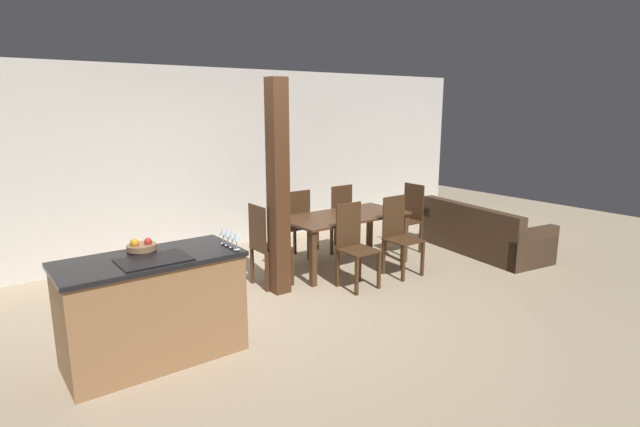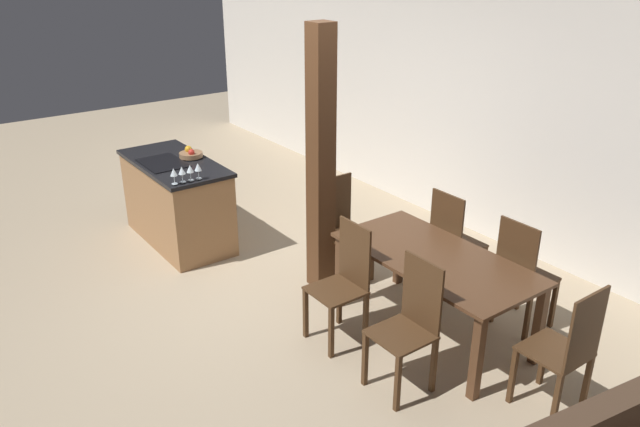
{
  "view_description": "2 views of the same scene",
  "coord_description": "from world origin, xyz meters",
  "px_view_note": "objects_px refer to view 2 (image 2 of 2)",
  "views": [
    {
      "loc": [
        -2.76,
        -4.26,
        2.18
      ],
      "look_at": [
        0.6,
        0.2,
        0.95
      ],
      "focal_mm": 28.0,
      "sensor_mm": 36.0,
      "label": 1
    },
    {
      "loc": [
        4.52,
        -2.65,
        3.05
      ],
      "look_at": [
        0.6,
        0.2,
        0.95
      ],
      "focal_mm": 35.0,
      "sensor_mm": 36.0,
      "label": 2
    }
  ],
  "objects_px": {
    "kitchen_island": "(177,201)",
    "fruit_bowl": "(191,154)",
    "dining_chair_far_right": "(522,273)",
    "dining_chair_near_right": "(409,324)",
    "dining_chair_foot_end": "(566,350)",
    "dining_chair_far_left": "(453,241)",
    "dining_table": "(435,267)",
    "wine_glass_far": "(190,169)",
    "wine_glass_near": "(174,173)",
    "dining_chair_head_end": "(342,227)",
    "dining_chair_near_left": "(344,281)",
    "wine_glass_end": "(198,167)",
    "wine_glass_middle": "(182,171)",
    "timber_post": "(321,164)"
  },
  "relations": [
    {
      "from": "dining_chair_far_left",
      "to": "timber_post",
      "type": "bearing_deg",
      "value": 47.67
    },
    {
      "from": "dining_chair_far_right",
      "to": "dining_table",
      "type": "bearing_deg",
      "value": 59.08
    },
    {
      "from": "wine_glass_far",
      "to": "wine_glass_near",
      "type": "bearing_deg",
      "value": -90.0
    },
    {
      "from": "dining_chair_far_left",
      "to": "dining_chair_head_end",
      "type": "xyz_separation_m",
      "value": [
        -0.85,
        -0.64,
        0.0
      ]
    },
    {
      "from": "wine_glass_far",
      "to": "dining_chair_far_right",
      "type": "relative_size",
      "value": 0.16
    },
    {
      "from": "dining_chair_far_right",
      "to": "dining_chair_near_left",
      "type": "bearing_deg",
      "value": 59.08
    },
    {
      "from": "dining_chair_far_right",
      "to": "dining_chair_far_left",
      "type": "bearing_deg",
      "value": 0.0
    },
    {
      "from": "wine_glass_end",
      "to": "dining_chair_far_right",
      "type": "relative_size",
      "value": 0.16
    },
    {
      "from": "wine_glass_middle",
      "to": "dining_chair_far_right",
      "type": "height_order",
      "value": "wine_glass_middle"
    },
    {
      "from": "kitchen_island",
      "to": "dining_chair_foot_end",
      "type": "bearing_deg",
      "value": 12.96
    },
    {
      "from": "dining_chair_near_right",
      "to": "dining_chair_foot_end",
      "type": "bearing_deg",
      "value": 37.07
    },
    {
      "from": "dining_chair_near_left",
      "to": "dining_chair_far_right",
      "type": "bearing_deg",
      "value": 59.08
    },
    {
      "from": "dining_chair_head_end",
      "to": "timber_post",
      "type": "distance_m",
      "value": 0.76
    },
    {
      "from": "dining_table",
      "to": "dining_chair_near_left",
      "type": "distance_m",
      "value": 0.76
    },
    {
      "from": "dining_chair_near_right",
      "to": "kitchen_island",
      "type": "bearing_deg",
      "value": -174.56
    },
    {
      "from": "dining_chair_head_end",
      "to": "dining_chair_foot_end",
      "type": "height_order",
      "value": "same"
    },
    {
      "from": "dining_chair_near_right",
      "to": "dining_chair_near_left",
      "type": "bearing_deg",
      "value": 180.0
    },
    {
      "from": "wine_glass_far",
      "to": "dining_chair_far_left",
      "type": "height_order",
      "value": "wine_glass_far"
    },
    {
      "from": "dining_chair_far_left",
      "to": "dining_chair_foot_end",
      "type": "xyz_separation_m",
      "value": [
        1.62,
        -0.64,
        0.0
      ]
    },
    {
      "from": "kitchen_island",
      "to": "fruit_bowl",
      "type": "height_order",
      "value": "fruit_bowl"
    },
    {
      "from": "wine_glass_end",
      "to": "dining_chair_far_right",
      "type": "height_order",
      "value": "wine_glass_end"
    },
    {
      "from": "wine_glass_near",
      "to": "dining_chair_near_right",
      "type": "relative_size",
      "value": 0.16
    },
    {
      "from": "dining_chair_near_left",
      "to": "dining_chair_far_left",
      "type": "height_order",
      "value": "same"
    },
    {
      "from": "dining_chair_near_left",
      "to": "dining_chair_far_left",
      "type": "xyz_separation_m",
      "value": [
        0.0,
        1.28,
        0.0
      ]
    },
    {
      "from": "fruit_bowl",
      "to": "dining_chair_far_left",
      "type": "bearing_deg",
      "value": 28.83
    },
    {
      "from": "wine_glass_end",
      "to": "timber_post",
      "type": "bearing_deg",
      "value": 34.58
    },
    {
      "from": "kitchen_island",
      "to": "timber_post",
      "type": "height_order",
      "value": "timber_post"
    },
    {
      "from": "wine_glass_near",
      "to": "kitchen_island",
      "type": "bearing_deg",
      "value": 157.22
    },
    {
      "from": "dining_chair_far_left",
      "to": "dining_chair_near_right",
      "type": "bearing_deg",
      "value": 120.92
    },
    {
      "from": "kitchen_island",
      "to": "dining_chair_far_right",
      "type": "xyz_separation_m",
      "value": [
        3.32,
        1.6,
        0.06
      ]
    },
    {
      "from": "wine_glass_middle",
      "to": "dining_chair_foot_end",
      "type": "relative_size",
      "value": 0.16
    },
    {
      "from": "wine_glass_far",
      "to": "dining_table",
      "type": "distance_m",
      "value": 2.54
    },
    {
      "from": "dining_chair_foot_end",
      "to": "wine_glass_far",
      "type": "bearing_deg",
      "value": -72.94
    },
    {
      "from": "fruit_bowl",
      "to": "dining_chair_far_left",
      "type": "distance_m",
      "value": 2.94
    },
    {
      "from": "dining_chair_near_left",
      "to": "kitchen_island",
      "type": "bearing_deg",
      "value": -172.93
    },
    {
      "from": "fruit_bowl",
      "to": "wine_glass_far",
      "type": "xyz_separation_m",
      "value": [
        0.67,
        -0.31,
        0.08
      ]
    },
    {
      "from": "dining_chair_near_right",
      "to": "wine_glass_far",
      "type": "bearing_deg",
      "value": -170.77
    },
    {
      "from": "wine_glass_middle",
      "to": "timber_post",
      "type": "xyz_separation_m",
      "value": [
        1.04,
        0.89,
        0.18
      ]
    },
    {
      "from": "wine_glass_middle",
      "to": "dining_chair_near_right",
      "type": "distance_m",
      "value": 2.74
    },
    {
      "from": "dining_chair_near_right",
      "to": "wine_glass_middle",
      "type": "bearing_deg",
      "value": -169.0
    },
    {
      "from": "dining_chair_far_right",
      "to": "kitchen_island",
      "type": "bearing_deg",
      "value": 25.77
    },
    {
      "from": "wine_glass_end",
      "to": "dining_chair_near_right",
      "type": "bearing_deg",
      "value": 7.44
    },
    {
      "from": "wine_glass_middle",
      "to": "dining_chair_far_right",
      "type": "bearing_deg",
      "value": 34.24
    },
    {
      "from": "dining_table",
      "to": "dining_chair_near_right",
      "type": "height_order",
      "value": "dining_chair_near_right"
    },
    {
      "from": "wine_glass_end",
      "to": "dining_chair_head_end",
      "type": "xyz_separation_m",
      "value": [
        1.02,
        0.99,
        -0.52
      ]
    },
    {
      "from": "fruit_bowl",
      "to": "wine_glass_middle",
      "type": "height_order",
      "value": "wine_glass_middle"
    },
    {
      "from": "fruit_bowl",
      "to": "dining_chair_far_left",
      "type": "xyz_separation_m",
      "value": [
        2.54,
        1.4,
        -0.44
      ]
    },
    {
      "from": "wine_glass_end",
      "to": "dining_chair_head_end",
      "type": "bearing_deg",
      "value": 44.0
    },
    {
      "from": "dining_table",
      "to": "dining_chair_head_end",
      "type": "xyz_separation_m",
      "value": [
        -1.24,
        0.0,
        -0.1
      ]
    },
    {
      "from": "dining_table",
      "to": "dining_chair_near_right",
      "type": "xyz_separation_m",
      "value": [
        0.38,
        -0.64,
        -0.1
      ]
    }
  ]
}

